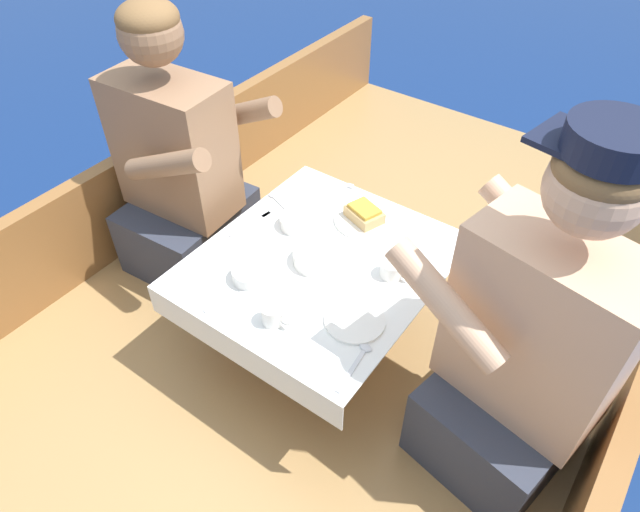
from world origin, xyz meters
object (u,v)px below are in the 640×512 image
Objects in this scene: person_starboard at (527,352)px; sandwich at (364,213)px; coffee_cup_port at (393,269)px; person_port at (180,173)px; coffee_cup_starboard at (273,314)px.

sandwich is at bearing -10.57° from person_starboard.
person_starboard is at bearing -11.96° from coffee_cup_port.
coffee_cup_port is at bearing -38.85° from sandwich.
person_port is 7.15× the size of sandwich.
coffee_cup_starboard is at bearing -28.99° from person_port.
person_starboard is 0.66m from coffee_cup_starboard.
person_port is 0.75m from coffee_cup_starboard.
coffee_cup_starboard is at bearing -86.28° from sandwich.
person_port is 0.94× the size of person_starboard.
person_port is at bearing 8.44° from person_starboard.
person_port is at bearing -163.51° from sandwich.
person_starboard is 0.45m from coffee_cup_port.
person_port is 1.29m from person_starboard.
coffee_cup_starboard is at bearing -116.27° from coffee_cup_port.
sandwich reaches higher than coffee_cup_port.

